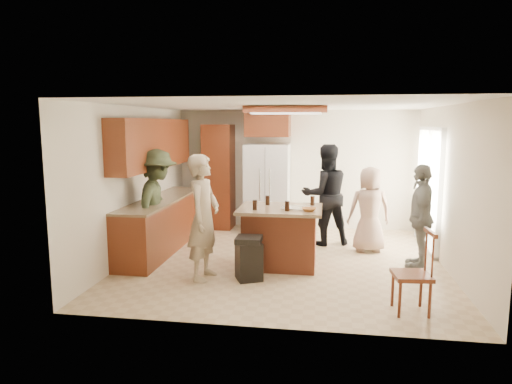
# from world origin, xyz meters

# --- Properties ---
(person_front_left) EXTENTS (0.56, 0.71, 1.80)m
(person_front_left) POSITION_xyz_m (-1.06, -1.01, 0.90)
(person_front_left) COLOR tan
(person_front_left) RESTS_ON ground
(person_behind_left) EXTENTS (1.04, 0.83, 1.85)m
(person_behind_left) POSITION_xyz_m (0.65, 1.17, 0.93)
(person_behind_left) COLOR black
(person_behind_left) RESTS_ON ground
(person_behind_right) EXTENTS (0.79, 0.57, 1.49)m
(person_behind_right) POSITION_xyz_m (1.41, 0.78, 0.75)
(person_behind_right) COLOR #9E7F6C
(person_behind_right) RESTS_ON ground
(person_side_right) EXTENTS (0.65, 1.02, 1.62)m
(person_side_right) POSITION_xyz_m (2.10, -0.05, 0.81)
(person_side_right) COLOR gray
(person_side_right) RESTS_ON ground
(person_counter) EXTENTS (0.65, 1.21, 1.81)m
(person_counter) POSITION_xyz_m (-2.07, -0.17, 0.91)
(person_counter) COLOR #2E361F
(person_counter) RESTS_ON ground
(left_cabinetry) EXTENTS (0.64, 3.00, 2.30)m
(left_cabinetry) POSITION_xyz_m (-2.24, 0.40, 0.96)
(left_cabinetry) COLOR maroon
(left_cabinetry) RESTS_ON ground
(back_wall_units) EXTENTS (1.80, 0.60, 2.45)m
(back_wall_units) POSITION_xyz_m (-1.33, 2.20, 1.38)
(back_wall_units) COLOR maroon
(back_wall_units) RESTS_ON ground
(refrigerator) EXTENTS (0.90, 0.76, 1.80)m
(refrigerator) POSITION_xyz_m (-0.55, 2.12, 0.90)
(refrigerator) COLOR white
(refrigerator) RESTS_ON ground
(kitchen_island) EXTENTS (1.28, 1.03, 0.93)m
(kitchen_island) POSITION_xyz_m (-0.04, -0.26, 0.47)
(kitchen_island) COLOR #984327
(kitchen_island) RESTS_ON ground
(island_items) EXTENTS (0.97, 0.68, 0.15)m
(island_items) POSITION_xyz_m (0.19, -0.35, 0.97)
(island_items) COLOR silver
(island_items) RESTS_ON kitchen_island
(trash_bin) EXTENTS (0.45, 0.45, 0.63)m
(trash_bin) POSITION_xyz_m (-0.41, -0.98, 0.32)
(trash_bin) COLOR black
(trash_bin) RESTS_ON ground
(spindle_chair) EXTENTS (0.46, 0.46, 0.99)m
(spindle_chair) POSITION_xyz_m (1.69, -1.81, 0.45)
(spindle_chair) COLOR maroon
(spindle_chair) RESTS_ON ground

